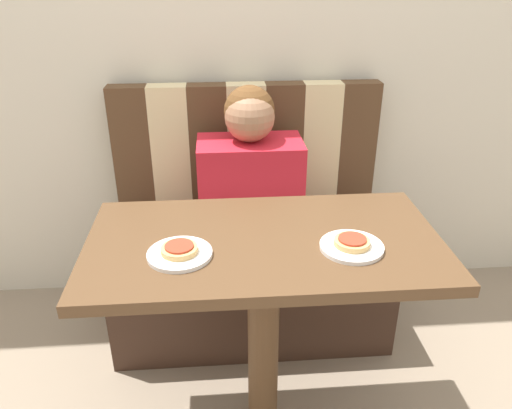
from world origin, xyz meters
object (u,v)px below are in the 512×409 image
Objects in this scene: pizza_left at (179,249)px; pizza_right at (352,242)px; person at (250,171)px; plate_left at (180,254)px; plate_right at (352,247)px.

pizza_right is at bearing 0.00° from pizza_left.
pizza_left is at bearing 180.00° from pizza_right.
person is at bearing 70.41° from pizza_left.
plate_left and plate_right have the same top height.
person is 0.71m from pizza_left.
pizza_right is (0.00, 0.00, 0.02)m from plate_right.
pizza_left is (-0.48, 0.00, 0.02)m from plate_right.
person is at bearing 109.59° from pizza_right.
plate_right is at bearing 0.00° from plate_left.
person is at bearing 109.59° from plate_right.
pizza_right is at bearing 0.00° from plate_left.
plate_right is 1.77× the size of pizza_right.
person reaches higher than pizza_left.
pizza_left is 1.00× the size of pizza_right.
plate_left is 1.77× the size of pizza_right.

